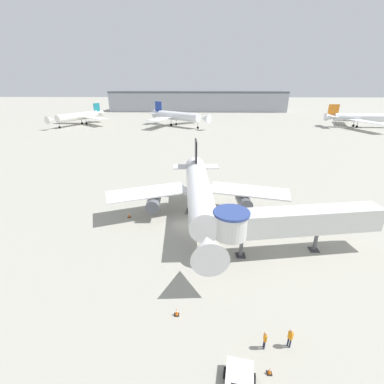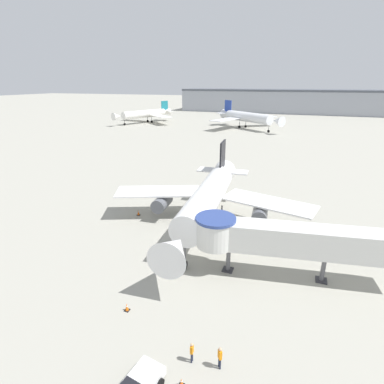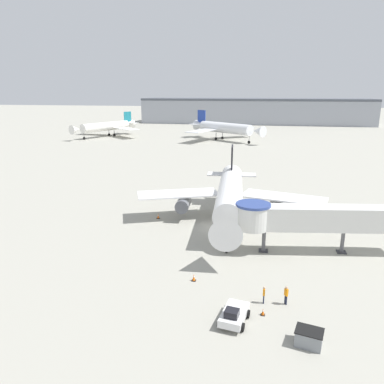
# 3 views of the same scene
# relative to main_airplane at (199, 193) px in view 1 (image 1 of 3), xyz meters

# --- Properties ---
(ground_plane) EXTENTS (800.00, 800.00, 0.00)m
(ground_plane) POSITION_rel_main_airplane_xyz_m (-2.00, -2.10, -4.22)
(ground_plane) COLOR #9E9B8E
(main_airplane) EXTENTS (28.66, 29.26, 9.98)m
(main_airplane) POSITION_rel_main_airplane_xyz_m (0.00, 0.00, 0.00)
(main_airplane) COLOR white
(main_airplane) RESTS_ON ground_plane
(jet_bridge) EXTENTS (20.07, 6.10, 6.05)m
(jet_bridge) POSITION_rel_main_airplane_xyz_m (10.16, -8.35, 0.15)
(jet_bridge) COLOR silver
(jet_bridge) RESTS_ON ground_plane
(traffic_cone_apron_front) EXTENTS (0.38, 0.38, 0.63)m
(traffic_cone_apron_front) POSITION_rel_main_airplane_xyz_m (5.16, -22.77, -3.92)
(traffic_cone_apron_front) COLOR black
(traffic_cone_apron_front) RESTS_ON ground_plane
(traffic_cone_port_wing) EXTENTS (0.49, 0.49, 0.81)m
(traffic_cone_port_wing) POSITION_rel_main_airplane_xyz_m (-10.82, 0.03, -3.83)
(traffic_cone_port_wing) COLOR black
(traffic_cone_port_wing) RESTS_ON ground_plane
(traffic_cone_near_nose) EXTENTS (0.44, 0.44, 0.73)m
(traffic_cone_near_nose) POSITION_rel_main_airplane_xyz_m (-1.87, -17.96, -3.87)
(traffic_cone_near_nose) COLOR black
(traffic_cone_near_nose) RESTS_ON ground_plane
(ground_crew_marshaller) EXTENTS (0.22, 0.32, 1.69)m
(ground_crew_marshaller) POSITION_rel_main_airplane_xyz_m (5.20, -20.84, -3.24)
(ground_crew_marshaller) COLOR #1E2338
(ground_crew_marshaller) RESTS_ON ground_plane
(ground_crew_wing_walker) EXTENTS (0.37, 0.40, 1.82)m
(ground_crew_wing_walker) POSITION_rel_main_airplane_xyz_m (7.18, -20.65, -3.17)
(ground_crew_wing_walker) COLOR #1E2338
(ground_crew_wing_walker) RESTS_ON ground_plane
(background_jet_orange_tail) EXTENTS (37.59, 40.76, 10.38)m
(background_jet_orange_tail) POSITION_rel_main_airplane_xyz_m (76.70, 92.88, 0.33)
(background_jet_orange_tail) COLOR silver
(background_jet_orange_tail) RESTS_ON ground_plane
(background_jet_teal_tail) EXTENTS (30.33, 32.25, 9.75)m
(background_jet_teal_tail) POSITION_rel_main_airplane_xyz_m (-60.35, 96.00, 0.08)
(background_jet_teal_tail) COLOR white
(background_jet_teal_tail) RESTS_ON ground_plane
(background_jet_blue_tail) EXTENTS (31.35, 29.74, 11.03)m
(background_jet_blue_tail) POSITION_rel_main_airplane_xyz_m (-11.29, 93.70, 0.61)
(background_jet_blue_tail) COLOR silver
(background_jet_blue_tail) RESTS_ON ground_plane
(terminal_building) EXTENTS (129.68, 25.05, 14.27)m
(terminal_building) POSITION_rel_main_airplane_xyz_m (-2.16, 172.90, 2.93)
(terminal_building) COLOR #999EA8
(terminal_building) RESTS_ON ground_plane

